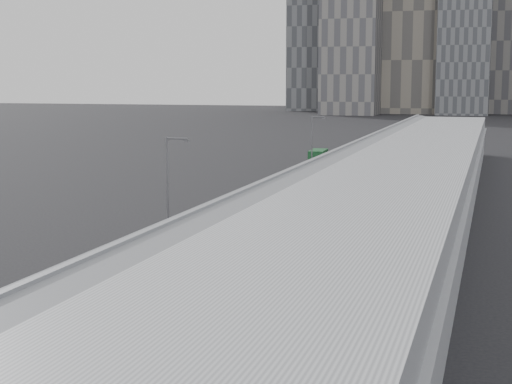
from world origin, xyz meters
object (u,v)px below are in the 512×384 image
at_px(shipping_container, 318,158).
at_px(suv, 349,149).
at_px(bus_1, 75,334).
at_px(bus_3, 254,222).
at_px(street_lamp_far, 313,140).
at_px(bus_5, 330,181).
at_px(bus_6, 344,170).
at_px(bus_2, 190,264).
at_px(bus_4, 289,201).
at_px(street_lamp_near, 170,182).
at_px(bus_7, 362,159).
at_px(bus_8, 378,153).

relative_size(shipping_container, suv, 1.17).
xyz_separation_m(bus_1, suv, (-7.58, 113.01, -1.01)).
distance_m(bus_3, street_lamp_far, 50.51).
height_order(bus_1, bus_3, bus_1).
height_order(bus_5, suv, bus_5).
bearing_deg(bus_5, bus_6, 97.92).
bearing_deg(suv, bus_2, -86.93).
bearing_deg(bus_5, bus_4, -87.67).
height_order(street_lamp_near, suv, street_lamp_near).
bearing_deg(bus_1, street_lamp_near, 106.96).
bearing_deg(shipping_container, bus_5, -78.63).
relative_size(bus_7, street_lamp_near, 1.54).
distance_m(bus_8, suv, 16.74).
height_order(bus_4, suv, bus_4).
bearing_deg(suv, bus_5, -83.17).
bearing_deg(suv, bus_3, -86.43).
distance_m(bus_6, bus_7, 15.71).
height_order(bus_3, bus_7, bus_7).
xyz_separation_m(bus_4, suv, (-6.82, 70.57, -0.97)).
bearing_deg(bus_8, bus_2, -96.07).
height_order(bus_3, street_lamp_near, street_lamp_near).
relative_size(bus_2, bus_7, 0.90).
xyz_separation_m(bus_1, bus_5, (0.03, 58.31, -0.03)).
bearing_deg(bus_6, bus_1, -85.68).
xyz_separation_m(bus_3, bus_7, (0.21, 54.71, 0.10)).
height_order(bus_2, bus_4, bus_4).
height_order(bus_2, bus_5, bus_5).
distance_m(bus_2, bus_6, 54.56).
relative_size(bus_2, shipping_container, 2.08).
xyz_separation_m(bus_5, shipping_container, (-8.17, 30.62, -0.38)).
relative_size(bus_7, bus_8, 1.10).
distance_m(bus_4, bus_8, 55.64).
height_order(bus_8, street_lamp_far, street_lamp_far).
xyz_separation_m(bus_1, bus_8, (-0.08, 98.07, -0.21)).
bearing_deg(bus_1, street_lamp_far, 97.61).
bearing_deg(street_lamp_near, bus_1, -75.62).
distance_m(bus_2, bus_3, 15.56).
bearing_deg(shipping_container, bus_2, -87.60).
bearing_deg(bus_5, bus_3, -86.71).
relative_size(bus_1, bus_5, 1.01).
distance_m(bus_4, street_lamp_near, 16.21).
relative_size(street_lamp_near, shipping_container, 1.50).
bearing_deg(street_lamp_far, bus_1, -84.97).
relative_size(bus_1, bus_4, 1.03).
bearing_deg(street_lamp_near, bus_7, 83.59).
distance_m(bus_4, shipping_container, 47.08).
bearing_deg(street_lamp_near, bus_4, 66.20).
xyz_separation_m(street_lamp_far, shipping_container, (-1.01, 7.91, -3.49)).
bearing_deg(bus_5, street_lamp_near, -98.12).
xyz_separation_m(bus_3, shipping_container, (-7.26, 57.93, -0.27)).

